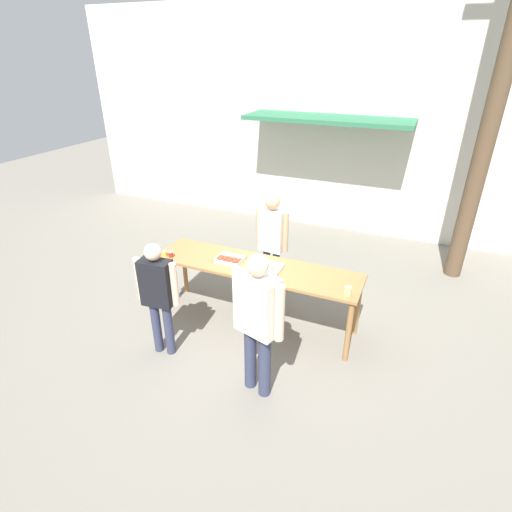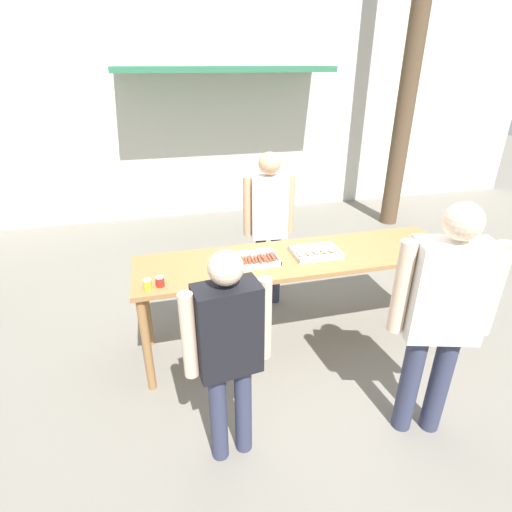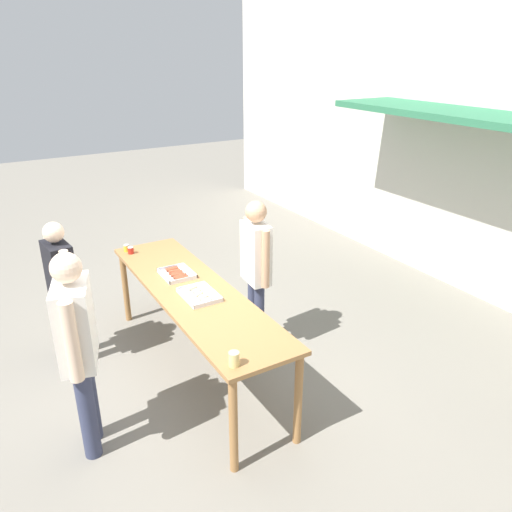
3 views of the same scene
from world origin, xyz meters
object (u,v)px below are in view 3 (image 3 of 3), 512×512
at_px(food_tray_buns, 200,295).
at_px(condiment_jar_ketchup, 131,250).
at_px(food_tray_sausages, 177,274).
at_px(condiment_jar_mustard, 127,248).
at_px(person_customer_with_cup, 78,340).
at_px(person_server_behind_table, 256,263).
at_px(beer_cup, 234,359).
at_px(person_customer_holding_hotdog, 62,282).

distance_m(food_tray_buns, condiment_jar_ketchup, 1.40).
bearing_deg(food_tray_sausages, condiment_jar_ketchup, -164.37).
xyz_separation_m(condiment_jar_mustard, person_customer_with_cup, (1.85, -0.95, 0.08)).
distance_m(condiment_jar_mustard, person_customer_with_cup, 2.08).
relative_size(person_server_behind_table, person_customer_with_cup, 0.96).
xyz_separation_m(food_tray_buns, condiment_jar_mustard, (-1.48, -0.25, 0.02)).
xyz_separation_m(condiment_jar_mustard, condiment_jar_ketchup, (0.09, 0.02, 0.00)).
bearing_deg(beer_cup, food_tray_sausages, 171.96).
distance_m(food_tray_sausages, food_tray_buns, 0.56).
relative_size(food_tray_sausages, condiment_jar_ketchup, 4.59).
distance_m(food_tray_buns, person_customer_with_cup, 1.26).
bearing_deg(condiment_jar_ketchup, person_customer_with_cup, -28.82).
bearing_deg(food_tray_sausages, person_server_behind_table, 66.33).
height_order(condiment_jar_ketchup, person_customer_with_cup, person_customer_with_cup).
bearing_deg(person_server_behind_table, beer_cup, -30.71).
bearing_deg(beer_cup, condiment_jar_ketchup, 179.76).
height_order(food_tray_buns, person_customer_holding_hotdog, person_customer_holding_hotdog).
distance_m(condiment_jar_ketchup, beer_cup, 2.53).
xyz_separation_m(condiment_jar_mustard, person_server_behind_table, (1.25, 1.01, 0.06)).
bearing_deg(person_customer_holding_hotdog, condiment_jar_ketchup, -72.84).
bearing_deg(condiment_jar_ketchup, person_server_behind_table, 40.59).
relative_size(food_tray_sausages, person_customer_holding_hotdog, 0.24).
height_order(food_tray_buns, person_customer_with_cup, person_customer_with_cup).
relative_size(food_tray_buns, condiment_jar_ketchup, 5.25).
distance_m(beer_cup, person_server_behind_table, 1.70).
relative_size(food_tray_sausages, condiment_jar_mustard, 4.59).
distance_m(food_tray_buns, person_server_behind_table, 0.80).
relative_size(beer_cup, person_customer_holding_hotdog, 0.07).
height_order(food_tray_buns, beer_cup, beer_cup).
height_order(condiment_jar_mustard, person_server_behind_table, person_server_behind_table).
distance_m(food_tray_sausages, person_customer_with_cup, 1.52).
height_order(food_tray_buns, person_server_behind_table, person_server_behind_table).
xyz_separation_m(food_tray_buns, person_customer_holding_hotdog, (-1.01, -1.07, -0.02)).
bearing_deg(person_server_behind_table, condiment_jar_ketchup, -133.97).
bearing_deg(person_server_behind_table, person_customer_holding_hotdog, -107.75).
distance_m(food_tray_sausages, condiment_jar_ketchup, 0.86).
height_order(condiment_jar_ketchup, person_server_behind_table, person_server_behind_table).
bearing_deg(person_customer_with_cup, condiment_jar_ketchup, -12.47).
bearing_deg(condiment_jar_ketchup, food_tray_buns, 9.55).
relative_size(beer_cup, person_server_behind_table, 0.07).
bearing_deg(food_tray_sausages, beer_cup, -8.04).
bearing_deg(beer_cup, food_tray_buns, 168.02).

